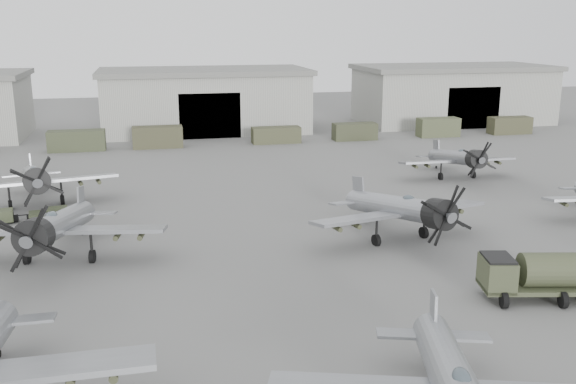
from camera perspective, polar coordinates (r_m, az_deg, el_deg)
name	(u,v)px	position (r m, az deg, el deg)	size (l,w,h in m)	color
ground	(321,317)	(33.88, 2.92, -11.06)	(220.00, 220.00, 0.00)	#545452
hangar_center	(205,100)	(92.29, -7.41, 8.13)	(29.00, 14.80, 8.70)	#A1A297
hangar_right	(452,94)	(102.91, 14.40, 8.46)	(29.00, 14.80, 8.70)	#A1A297
support_truck_2	(77,141)	(80.93, -18.27, 4.36)	(6.63, 2.20, 2.47)	#373D28
support_truck_3	(158,137)	(80.51, -11.52, 4.81)	(6.04, 2.20, 2.63)	#3B3B26
support_truck_4	(276,135)	(82.14, -1.07, 5.09)	(6.18, 2.20, 2.04)	#3D3F29
support_truck_5	(355,132)	(84.83, 5.95, 5.37)	(5.71, 2.20, 2.20)	#363A26
support_truck_6	(438,127)	(89.22, 13.20, 5.63)	(5.59, 2.20, 2.53)	#434930
support_truck_7	(510,125)	(94.35, 19.11, 5.62)	(5.81, 2.20, 2.33)	#3D3D28
aircraft_mid_1	(56,227)	(42.63, -19.92, -2.91)	(13.64, 12.28, 5.41)	gray
aircraft_mid_2	(403,209)	(44.82, 10.17, -1.49)	(13.27, 11.94, 5.27)	gray
aircraft_far_0	(34,179)	(56.52, -21.62, 1.10)	(13.50, 12.15, 5.36)	gray
aircraft_far_1	(459,158)	(64.63, 14.94, 2.93)	(11.47, 10.32, 4.61)	gray
fuel_tanker	(544,273)	(37.98, 21.77, -6.70)	(7.26, 3.69, 2.67)	#3C422B
tug_trailer	(22,215)	(53.37, -22.59, -1.86)	(7.36, 2.38, 1.46)	#3E462E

